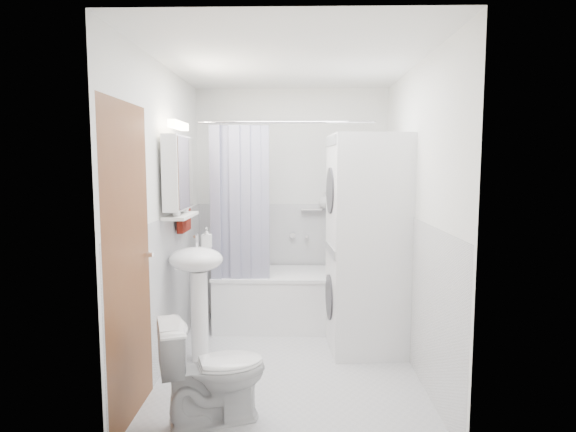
{
  "coord_description": "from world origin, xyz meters",
  "views": [
    {
      "loc": [
        0.07,
        -3.78,
        1.62
      ],
      "look_at": [
        -0.01,
        0.15,
        1.19
      ],
      "focal_mm": 30.0,
      "sensor_mm": 36.0,
      "label": 1
    }
  ],
  "objects_px": {
    "bathtub": "(287,296)",
    "sink": "(197,277)",
    "toilet": "(213,371)",
    "washer_dryer": "(368,244)"
  },
  "relations": [
    {
      "from": "bathtub",
      "to": "sink",
      "type": "height_order",
      "value": "sink"
    },
    {
      "from": "bathtub",
      "to": "sink",
      "type": "relative_size",
      "value": 1.37
    },
    {
      "from": "bathtub",
      "to": "toilet",
      "type": "height_order",
      "value": "toilet"
    },
    {
      "from": "sink",
      "to": "toilet",
      "type": "relative_size",
      "value": 1.56
    },
    {
      "from": "bathtub",
      "to": "washer_dryer",
      "type": "relative_size",
      "value": 0.76
    },
    {
      "from": "bathtub",
      "to": "toilet",
      "type": "distance_m",
      "value": 1.87
    },
    {
      "from": "sink",
      "to": "washer_dryer",
      "type": "distance_m",
      "value": 1.48
    },
    {
      "from": "toilet",
      "to": "bathtub",
      "type": "bearing_deg",
      "value": -32.29
    },
    {
      "from": "bathtub",
      "to": "toilet",
      "type": "bearing_deg",
      "value": -102.98
    },
    {
      "from": "sink",
      "to": "toilet",
      "type": "bearing_deg",
      "value": -72.65
    }
  ]
}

